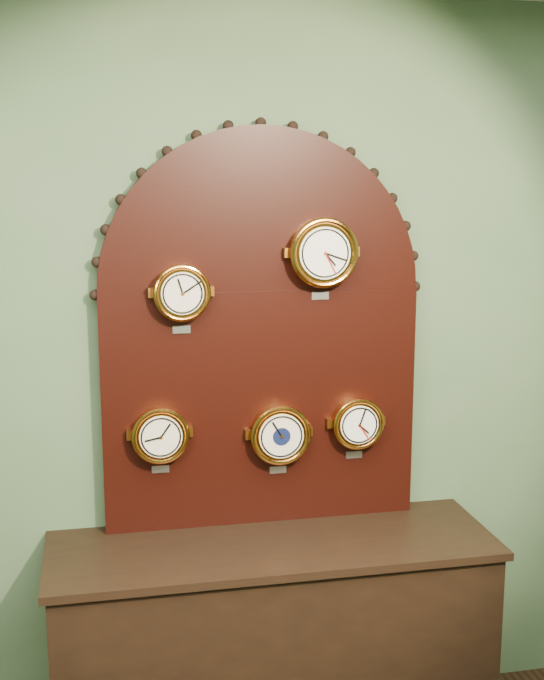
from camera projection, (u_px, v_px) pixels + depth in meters
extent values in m
plane|color=#496545|center=(259.00, 374.00, 3.33)|extent=(4.00, 0.00, 4.00)
cube|color=black|center=(273.00, 649.00, 3.25)|extent=(1.60, 0.50, 0.80)
cube|color=black|center=(261.00, 408.00, 3.30)|extent=(1.20, 0.06, 0.90)
cylinder|color=black|center=(261.00, 291.00, 3.22)|extent=(1.20, 0.06, 1.20)
cylinder|color=orange|center=(181.00, 292.00, 3.10)|extent=(0.19, 0.08, 0.19)
torus|color=orange|center=(182.00, 293.00, 3.07)|extent=(0.21, 0.02, 0.21)
cylinder|color=beige|center=(183.00, 294.00, 3.06)|extent=(0.15, 0.01, 0.15)
cube|color=silver|center=(182.00, 330.00, 3.15)|extent=(0.06, 0.01, 0.03)
cylinder|color=orange|center=(322.00, 252.00, 3.18)|extent=(0.24, 0.08, 0.24)
torus|color=orange|center=(325.00, 253.00, 3.15)|extent=(0.26, 0.02, 0.26)
cylinder|color=white|center=(325.00, 253.00, 3.14)|extent=(0.19, 0.01, 0.19)
cube|color=silver|center=(320.00, 296.00, 3.23)|extent=(0.07, 0.01, 0.03)
cylinder|color=orange|center=(160.00, 434.00, 3.18)|extent=(0.20, 0.08, 0.20)
torus|color=orange|center=(161.00, 436.00, 3.15)|extent=(0.21, 0.02, 0.21)
cylinder|color=beige|center=(161.00, 437.00, 3.14)|extent=(0.16, 0.01, 0.16)
cube|color=silver|center=(160.00, 469.00, 3.23)|extent=(0.06, 0.01, 0.03)
cylinder|color=orange|center=(279.00, 433.00, 3.27)|extent=(0.21, 0.08, 0.21)
torus|color=orange|center=(281.00, 436.00, 3.24)|extent=(0.23, 0.02, 0.23)
cylinder|color=beige|center=(281.00, 436.00, 3.23)|extent=(0.17, 0.01, 0.17)
cube|color=silver|center=(278.00, 470.00, 3.32)|extent=(0.07, 0.01, 0.03)
cylinder|color=#0D143A|center=(282.00, 437.00, 3.23)|extent=(0.07, 0.00, 0.07)
cylinder|color=orange|center=(356.00, 422.00, 3.33)|extent=(0.19, 0.08, 0.19)
torus|color=orange|center=(359.00, 425.00, 3.30)|extent=(0.20, 0.02, 0.20)
cylinder|color=white|center=(359.00, 425.00, 3.29)|extent=(0.15, 0.01, 0.15)
cube|color=silver|center=(354.00, 455.00, 3.38)|extent=(0.07, 0.01, 0.03)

